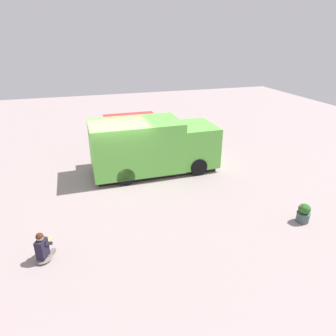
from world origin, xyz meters
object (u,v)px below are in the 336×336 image
Objects in this scene: planter_flowering_near at (141,134)px; planter_flowering_far at (304,213)px; food_truck at (152,147)px; person_customer at (43,249)px.

planter_flowering_near is 1.18× the size of planter_flowering_far.
planter_flowering_near is (4.29, -0.39, -0.73)m from food_truck.
planter_flowering_near is (9.17, -4.73, 0.07)m from person_customer.
food_truck is at bearing -41.67° from person_customer.
planter_flowering_far is at bearing -160.82° from planter_flowering_near.
planter_flowering_near is at bearing -5.15° from food_truck.
food_truck is 6.58m from person_customer.
person_customer is 1.15× the size of planter_flowering_near.
food_truck is 6.65m from planter_flowering_far.
person_customer is 8.12m from planter_flowering_far.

